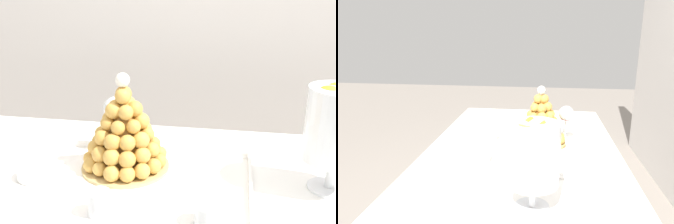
% 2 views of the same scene
% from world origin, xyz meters
% --- Properties ---
extents(buffet_table, '(1.67, 0.81, 0.79)m').
position_xyz_m(buffet_table, '(0.00, 0.00, 0.69)').
color(buffet_table, brown).
rests_on(buffet_table, ground_plane).
extents(serving_tray, '(0.66, 0.40, 0.02)m').
position_xyz_m(serving_tray, '(-0.23, -0.01, 0.80)').
color(serving_tray, white).
rests_on(serving_tray, buffet_table).
extents(croquembouche, '(0.23, 0.23, 0.26)m').
position_xyz_m(croquembouche, '(-0.23, 0.07, 0.90)').
color(croquembouche, tan).
rests_on(croquembouche, serving_tray).
extents(dessert_cup_left, '(0.05, 0.05, 0.06)m').
position_xyz_m(dessert_cup_left, '(-0.48, -0.14, 0.83)').
color(dessert_cup_left, silver).
rests_on(dessert_cup_left, serving_tray).
extents(dessert_cup_mid_left, '(0.05, 0.05, 0.05)m').
position_xyz_m(dessert_cup_mid_left, '(-0.23, -0.14, 0.82)').
color(dessert_cup_mid_left, silver).
rests_on(dessert_cup_mid_left, serving_tray).
extents(dessert_cup_centre, '(0.06, 0.06, 0.05)m').
position_xyz_m(dessert_cup_centre, '(0.00, -0.14, 0.82)').
color(dessert_cup_centre, silver).
rests_on(dessert_cup_centre, serving_tray).
extents(creme_brulee_ramekin, '(0.10, 0.10, 0.03)m').
position_xyz_m(creme_brulee_ramekin, '(-0.44, -0.01, 0.81)').
color(creme_brulee_ramekin, white).
rests_on(creme_brulee_ramekin, serving_tray).
extents(macaron_goblet, '(0.15, 0.15, 0.27)m').
position_xyz_m(macaron_goblet, '(0.27, 0.06, 0.95)').
color(macaron_goblet, white).
rests_on(macaron_goblet, buffet_table).
extents(wine_glass, '(0.07, 0.07, 0.16)m').
position_xyz_m(wine_glass, '(-0.29, 0.19, 0.92)').
color(wine_glass, silver).
rests_on(wine_glass, buffet_table).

